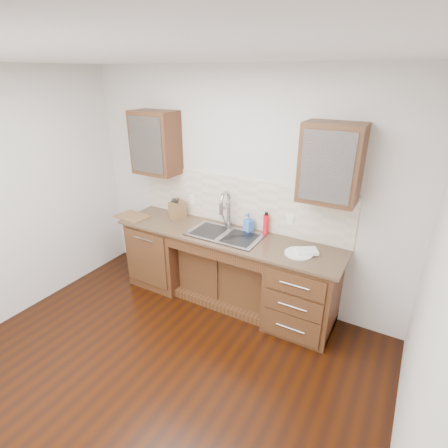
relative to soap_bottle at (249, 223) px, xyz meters
The scene contains 26 objects.
ground 1.96m from the soap_bottle, 96.71° to the right, with size 4.00×3.50×0.10m, color black.
ceiling 2.39m from the soap_bottle, 96.71° to the right, with size 4.00×3.50×0.10m, color white.
wall_back 0.42m from the soap_bottle, 139.74° to the left, with size 4.00×0.10×2.70m, color beige.
wall_right 2.50m from the soap_bottle, 41.39° to the right, with size 0.10×3.50×2.70m, color beige.
base_cabinet_left 1.29m from the soap_bottle, behind, with size 0.70×0.62×0.88m, color #593014.
base_cabinet_center 0.70m from the soap_bottle, 150.97° to the right, with size 1.20×0.44×0.70m, color #593014.
base_cabinet_right 0.97m from the soap_bottle, 14.57° to the right, with size 0.70×0.62×0.88m, color #593014.
countertop 0.31m from the soap_bottle, 132.27° to the right, with size 2.70×0.65×0.03m, color #84705B.
backsplash 0.29m from the soap_bottle, 152.07° to the left, with size 2.70×0.02×0.59m, color beige.
sink 0.35m from the soap_bottle, 130.33° to the right, with size 0.84×0.46×0.19m, color #9E9EA5.
faucet 0.28m from the soap_bottle, behind, with size 0.04×0.04×0.40m, color #999993.
filter_tap 0.02m from the soap_bottle, 133.84° to the left, with size 0.02×0.02×0.24m, color #999993.
upper_cabinet_left 1.48m from the soap_bottle, behind, with size 0.55×0.34×0.75m, color #593014.
upper_cabinet_right 1.18m from the soap_bottle, ahead, with size 0.55×0.34×0.75m, color #593014.
outlet_left 0.85m from the soap_bottle, behind, with size 0.08×0.01×0.12m, color white.
outlet_right 0.48m from the soap_bottle, 11.03° to the left, with size 0.08×0.01×0.12m, color white.
soap_bottle is the anchor object (origin of this frame).
water_bottle 0.20m from the soap_bottle, ahead, with size 0.06×0.06×0.23m, color red.
plate 0.74m from the soap_bottle, 19.89° to the right, with size 0.29×0.29×0.02m, color silver.
dish_towel 0.79m from the soap_bottle, 15.16° to the right, with size 0.21×0.15×0.03m, color white.
knife_block 0.96m from the soap_bottle, behind, with size 0.12×0.20×0.22m, color #A75D2D.
cutting_board 1.52m from the soap_bottle, 166.86° to the right, with size 0.40×0.28×0.02m, color olive.
cup_left_a 1.57m from the soap_bottle, behind, with size 0.12×0.12×0.10m, color white.
cup_left_b 1.42m from the soap_bottle, behind, with size 0.11×0.11×0.10m, color silver.
cup_right_a 1.06m from the soap_bottle, ahead, with size 0.12×0.12×0.09m, color white.
cup_right_b 1.25m from the soap_bottle, ahead, with size 0.10×0.10×0.09m, color silver.
Camera 1 is at (1.77, -1.71, 2.61)m, focal length 28.00 mm.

